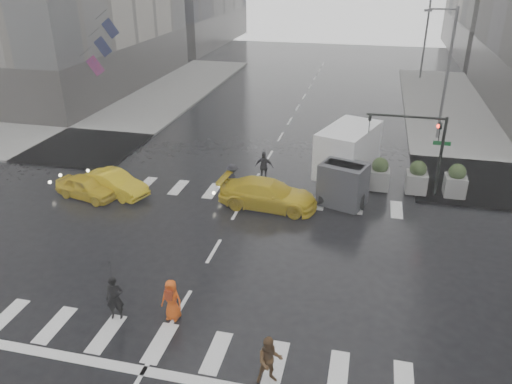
% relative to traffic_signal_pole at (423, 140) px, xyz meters
% --- Properties ---
extents(ground, '(120.00, 120.00, 0.00)m').
position_rel_traffic_signal_pole_xyz_m(ground, '(-9.01, -8.01, -3.22)').
color(ground, black).
rests_on(ground, ground).
extents(sidewalk_nw, '(35.00, 35.00, 0.15)m').
position_rel_traffic_signal_pole_xyz_m(sidewalk_nw, '(-28.51, 9.49, -3.14)').
color(sidewalk_nw, gray).
rests_on(sidewalk_nw, ground).
extents(road_markings, '(18.00, 48.00, 0.01)m').
position_rel_traffic_signal_pole_xyz_m(road_markings, '(-9.01, -8.01, -3.21)').
color(road_markings, silver).
rests_on(road_markings, ground).
extents(traffic_signal_pole, '(4.45, 0.42, 4.50)m').
position_rel_traffic_signal_pole_xyz_m(traffic_signal_pole, '(0.00, 0.00, 0.00)').
color(traffic_signal_pole, black).
rests_on(traffic_signal_pole, ground).
extents(street_lamp_near, '(2.15, 0.22, 9.00)m').
position_rel_traffic_signal_pole_xyz_m(street_lamp_near, '(1.86, 9.99, 1.73)').
color(street_lamp_near, '#59595B').
rests_on(street_lamp_near, ground).
extents(street_lamp_far, '(2.15, 0.22, 9.00)m').
position_rel_traffic_signal_pole_xyz_m(street_lamp_far, '(1.86, 29.99, 1.73)').
color(street_lamp_far, '#59595B').
rests_on(street_lamp_far, ground).
extents(planter_west, '(1.10, 1.10, 1.80)m').
position_rel_traffic_signal_pole_xyz_m(planter_west, '(-2.01, 0.19, -2.23)').
color(planter_west, gray).
rests_on(planter_west, ground).
extents(planter_mid, '(1.10, 1.10, 1.80)m').
position_rel_traffic_signal_pole_xyz_m(planter_mid, '(-0.01, 0.19, -2.23)').
color(planter_mid, gray).
rests_on(planter_mid, ground).
extents(planter_east, '(1.10, 1.10, 1.80)m').
position_rel_traffic_signal_pole_xyz_m(planter_east, '(1.99, 0.19, -2.23)').
color(planter_east, gray).
rests_on(planter_east, ground).
extents(flag_cluster, '(2.87, 3.06, 4.69)m').
position_rel_traffic_signal_pole_xyz_m(flag_cluster, '(-24.09, 10.49, 2.42)').
color(flag_cluster, '#59595B').
rests_on(flag_cluster, ground).
extents(pedestrian_black, '(1.20, 1.21, 2.43)m').
position_rel_traffic_signal_pole_xyz_m(pedestrian_black, '(-11.04, -13.12, -1.62)').
color(pedestrian_black, black).
rests_on(pedestrian_black, ground).
extents(pedestrian_brown, '(0.97, 0.87, 1.66)m').
position_rel_traffic_signal_pole_xyz_m(pedestrian_brown, '(-5.06, -14.79, -2.39)').
color(pedestrian_brown, '#4F351C').
rests_on(pedestrian_brown, ground).
extents(pedestrian_orange, '(0.82, 0.57, 1.60)m').
position_rel_traffic_signal_pole_xyz_m(pedestrian_orange, '(-9.06, -12.68, -2.41)').
color(pedestrian_orange, '#E14F0F').
rests_on(pedestrian_orange, ground).
extents(pedestrian_far_a, '(1.09, 0.70, 1.80)m').
position_rel_traffic_signal_pole_xyz_m(pedestrian_far_a, '(-8.48, 0.00, -2.32)').
color(pedestrian_far_a, black).
rests_on(pedestrian_far_a, ground).
extents(pedestrian_far_b, '(1.28, 1.10, 1.73)m').
position_rel_traffic_signal_pole_xyz_m(pedestrian_far_b, '(-9.79, -2.04, -2.35)').
color(pedestrian_far_b, black).
rests_on(pedestrian_far_b, ground).
extents(taxi_front, '(3.84, 2.26, 1.22)m').
position_rel_traffic_signal_pole_xyz_m(taxi_front, '(-17.31, -4.35, -2.60)').
color(taxi_front, '#DAB50B').
rests_on(taxi_front, ground).
extents(taxi_mid, '(4.19, 2.56, 1.30)m').
position_rel_traffic_signal_pole_xyz_m(taxi_mid, '(-16.04, -3.64, -2.57)').
color(taxi_mid, '#DAB50B').
rests_on(taxi_mid, ground).
extents(taxi_rear, '(4.64, 2.37, 1.48)m').
position_rel_traffic_signal_pole_xyz_m(taxi_rear, '(-7.56, -3.22, -2.47)').
color(taxi_rear, '#DAB50B').
rests_on(taxi_rear, ground).
extents(box_truck, '(2.33, 6.21, 3.30)m').
position_rel_traffic_signal_pole_xyz_m(box_truck, '(-3.84, 0.12, -1.46)').
color(box_truck, white).
rests_on(box_truck, ground).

